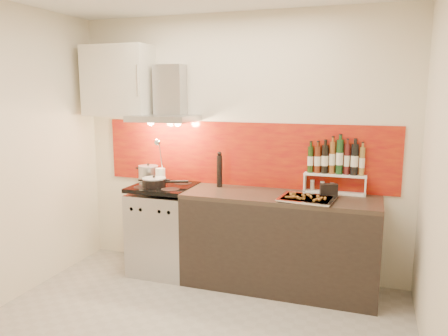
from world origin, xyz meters
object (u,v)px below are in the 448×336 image
(pepper_mill, at_px, (219,170))
(baking_tray, at_px, (307,199))
(saute_pan, at_px, (155,182))
(counter, at_px, (279,241))
(stock_pot, at_px, (148,173))
(range_stove, at_px, (164,230))

(pepper_mill, relative_size, baking_tray, 0.71)
(saute_pan, xyz_separation_m, pepper_mill, (0.61, 0.22, 0.12))
(counter, relative_size, saute_pan, 4.09)
(counter, relative_size, stock_pot, 8.52)
(saute_pan, distance_m, baking_tray, 1.51)
(baking_tray, bearing_deg, pepper_mill, 163.56)
(saute_pan, bearing_deg, range_stove, 51.98)
(counter, xyz_separation_m, stock_pot, (-1.46, 0.18, 0.54))
(range_stove, relative_size, stock_pot, 4.31)
(stock_pot, bearing_deg, baking_tray, -9.78)
(range_stove, bearing_deg, saute_pan, -128.02)
(counter, bearing_deg, stock_pot, 173.17)
(saute_pan, bearing_deg, stock_pot, 129.72)
(saute_pan, height_order, baking_tray, saute_pan)
(range_stove, relative_size, saute_pan, 2.07)
(stock_pot, height_order, pepper_mill, pepper_mill)
(range_stove, height_order, pepper_mill, pepper_mill)
(pepper_mill, height_order, baking_tray, pepper_mill)
(pepper_mill, bearing_deg, saute_pan, -159.93)
(baking_tray, bearing_deg, stock_pot, 170.22)
(pepper_mill, bearing_deg, baking_tray, -16.44)
(pepper_mill, bearing_deg, range_stove, -164.64)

